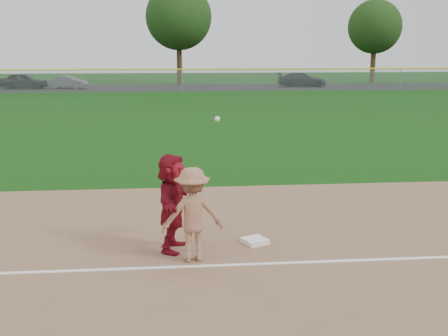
{
  "coord_description": "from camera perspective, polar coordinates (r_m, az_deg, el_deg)",
  "views": [
    {
      "loc": [
        -1.13,
        -10.14,
        3.8
      ],
      "look_at": [
        0.0,
        1.5,
        1.3
      ],
      "focal_mm": 45.0,
      "sensor_mm": 36.0,
      "label": 1
    }
  ],
  "objects": [
    {
      "name": "car_mid",
      "position": [
        56.44,
        -15.5,
        8.39
      ],
      "size": [
        3.85,
        2.14,
        1.2
      ],
      "primitive_type": "imported",
      "rotation": [
        0.0,
        0.0,
        1.32
      ],
      "color": "#53555A",
      "rests_on": "parking_asphalt"
    },
    {
      "name": "first_base",
      "position": [
        11.21,
        3.14,
        -7.4
      ],
      "size": [
        0.57,
        0.57,
        0.1
      ],
      "primitive_type": "cube",
      "rotation": [
        0.0,
        0.0,
        0.43
      ],
      "color": "white",
      "rests_on": "infield_dirt"
    },
    {
      "name": "outfield_fence",
      "position": [
        50.19,
        -4.3,
        9.93
      ],
      "size": [
        110.0,
        0.12,
        110.0
      ],
      "color": "#999EA0",
      "rests_on": "ground"
    },
    {
      "name": "tree_3",
      "position": [
        67.1,
        15.08,
        13.68
      ],
      "size": [
        6.0,
        6.0,
        9.19
      ],
      "color": "#3A2815",
      "rests_on": "ground"
    },
    {
      "name": "car_right",
      "position": [
        57.88,
        7.89,
        8.9
      ],
      "size": [
        5.04,
        2.41,
        1.42
      ],
      "primitive_type": "imported",
      "rotation": [
        0.0,
        0.0,
        1.48
      ],
      "color": "black",
      "rests_on": "parking_asphalt"
    },
    {
      "name": "first_base_play",
      "position": [
        10.11,
        -3.22,
        -4.73
      ],
      "size": [
        1.18,
        0.76,
        2.59
      ],
      "color": "gray",
      "rests_on": "infield_dirt"
    },
    {
      "name": "base_runner",
      "position": [
        10.63,
        -5.27,
        -3.5
      ],
      "size": [
        0.95,
        1.82,
        1.87
      ],
      "primitive_type": "imported",
      "rotation": [
        0.0,
        0.0,
        1.33
      ],
      "color": "maroon",
      "rests_on": "infield_dirt"
    },
    {
      "name": "foul_line",
      "position": [
        10.14,
        1.27,
        -9.8
      ],
      "size": [
        60.0,
        0.1,
        0.01
      ],
      "primitive_type": "cube",
      "color": "white",
      "rests_on": "infield_dirt"
    },
    {
      "name": "ground",
      "position": [
        10.89,
        0.77,
        -8.36
      ],
      "size": [
        160.0,
        160.0,
        0.0
      ],
      "primitive_type": "plane",
      "color": "#10410C",
      "rests_on": "ground"
    },
    {
      "name": "parking_asphalt",
      "position": [
        56.28,
        -4.41,
        8.16
      ],
      "size": [
        120.0,
        10.0,
        0.01
      ],
      "primitive_type": "cube",
      "color": "black",
      "rests_on": "ground"
    },
    {
      "name": "car_left",
      "position": [
        57.51,
        -19.67,
        8.34
      ],
      "size": [
        4.47,
        1.92,
        1.5
      ],
      "primitive_type": "imported",
      "rotation": [
        0.0,
        0.0,
        1.54
      ],
      "color": "black",
      "rests_on": "parking_asphalt"
    },
    {
      "name": "tree_2",
      "position": [
        61.74,
        -4.63,
        15.05
      ],
      "size": [
        7.0,
        7.0,
        10.58
      ],
      "color": "#332412",
      "rests_on": "ground"
    }
  ]
}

